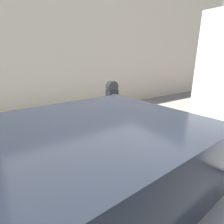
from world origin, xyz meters
TOP-DOWN VIEW (x-y plane):
  - ground_plane at (0.00, 0.00)m, footprint 60.00×60.00m
  - sidewalk at (0.00, 2.20)m, footprint 24.00×2.80m
  - building_facade at (0.00, 5.27)m, footprint 24.00×0.30m
  - parking_meter at (0.55, 1.04)m, footprint 0.20×0.15m
  - parked_car_beside_meter at (-0.74, -0.32)m, footprint 4.86×2.00m

SIDE VIEW (x-z plane):
  - ground_plane at x=0.00m, z-range 0.00..0.00m
  - sidewalk at x=0.00m, z-range 0.00..0.14m
  - parked_car_beside_meter at x=-0.74m, z-range -0.03..1.56m
  - parking_meter at x=0.55m, z-range 0.51..2.08m
  - building_facade at x=0.00m, z-range 0.00..5.82m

